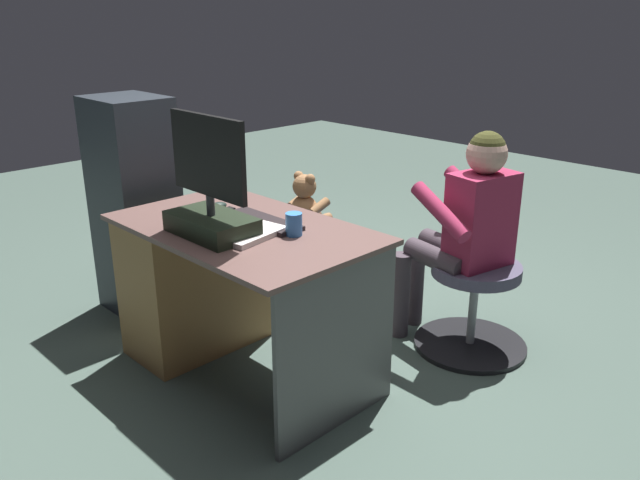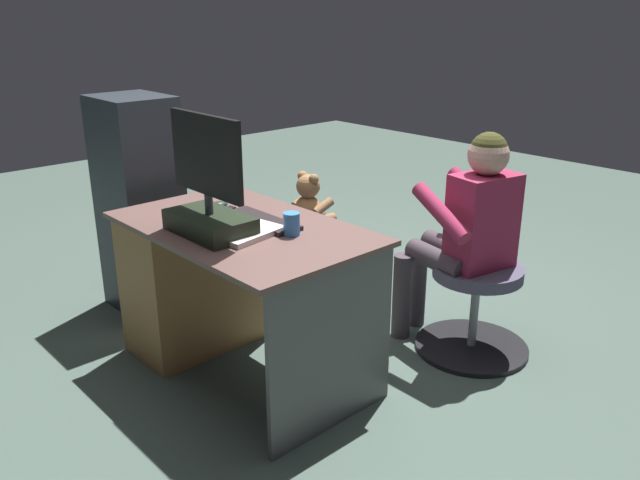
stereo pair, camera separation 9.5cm
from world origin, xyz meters
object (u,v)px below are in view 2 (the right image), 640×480
at_px(keyboard, 262,221).
at_px(teddy_bear, 310,203).
at_px(office_chair_teddy, 309,258).
at_px(desk, 208,277).
at_px(monitor, 209,200).
at_px(computer_mouse, 219,205).
at_px(visitor_chair, 475,304).
at_px(person, 465,223).
at_px(cup, 292,224).
at_px(tv_remote, 221,211).

bearing_deg(keyboard, teddy_bear, -57.30).
bearing_deg(office_chair_teddy, desk, 97.29).
bearing_deg(keyboard, desk, 14.17).
bearing_deg(monitor, computer_mouse, -39.95).
height_order(desk, monitor, monitor).
relative_size(visitor_chair, person, 0.51).
bearing_deg(teddy_bear, cup, 133.51).
bearing_deg(computer_mouse, keyboard, -176.54).
relative_size(computer_mouse, cup, 0.96).
height_order(keyboard, computer_mouse, computer_mouse).
height_order(office_chair_teddy, teddy_bear, teddy_bear).
distance_m(keyboard, tv_remote, 0.25).
bearing_deg(tv_remote, office_chair_teddy, -78.64).
relative_size(keyboard, cup, 4.21).
bearing_deg(desk, monitor, 152.16).
height_order(keyboard, person, person).
height_order(monitor, person, monitor).
height_order(keyboard, teddy_bear, teddy_bear).
xyz_separation_m(cup, office_chair_teddy, (0.67, -0.69, -0.54)).
relative_size(monitor, computer_mouse, 5.38).
height_order(desk, teddy_bear, teddy_bear).
xyz_separation_m(keyboard, cup, (-0.22, 0.01, 0.04)).
relative_size(computer_mouse, visitor_chair, 0.17).
relative_size(desk, person, 1.08).
height_order(desk, office_chair_teddy, desk).
bearing_deg(monitor, tv_remote, -43.32).
bearing_deg(keyboard, cup, 178.04).
bearing_deg(tv_remote, visitor_chair, -135.18).
relative_size(teddy_bear, person, 0.29).
xyz_separation_m(monitor, teddy_bear, (0.41, -0.95, -0.29)).
relative_size(keyboard, person, 0.37).
xyz_separation_m(computer_mouse, visitor_chair, (-0.90, -0.91, -0.51)).
xyz_separation_m(visitor_chair, person, (0.08, 0.02, 0.42)).
bearing_deg(cup, office_chair_teddy, -46.00).
relative_size(tv_remote, office_chair_teddy, 0.28).
bearing_deg(desk, person, -131.41).
bearing_deg(cup, desk, 8.04).
xyz_separation_m(computer_mouse, tv_remote, (-0.07, 0.03, -0.01)).
height_order(tv_remote, visitor_chair, tv_remote).
relative_size(keyboard, computer_mouse, 4.38).
bearing_deg(office_chair_teddy, cup, 134.00).
relative_size(desk, cup, 12.35).
distance_m(tv_remote, person, 1.20).
bearing_deg(teddy_bear, desk, 97.18).
distance_m(visitor_chair, person, 0.43).
height_order(office_chair_teddy, visitor_chair, same).
relative_size(monitor, tv_remote, 3.44).
distance_m(cup, office_chair_teddy, 1.10).
height_order(monitor, computer_mouse, monitor).
bearing_deg(monitor, visitor_chair, -118.51).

